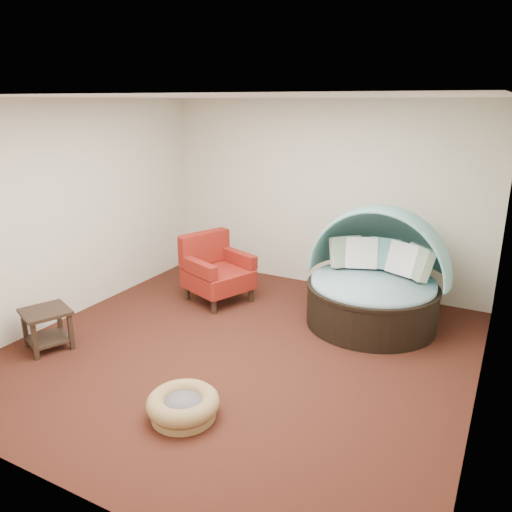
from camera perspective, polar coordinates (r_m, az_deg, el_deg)
The scene contains 10 objects.
floor at distance 5.88m, azimuth -1.76°, elevation -10.67°, with size 5.00×5.00×0.00m, color #401B12.
wall_back at distance 7.59m, azimuth 7.57°, elevation 6.86°, with size 5.00×5.00×0.00m, color beige.
wall_front at distance 3.55m, azimuth -22.50°, elevation -6.70°, with size 5.00×5.00×0.00m, color beige.
wall_left at distance 6.93m, azimuth -20.23°, elevation 4.93°, with size 5.00×5.00×0.00m, color beige.
wall_right at distance 4.71m, azimuth 25.57°, elevation -1.26°, with size 5.00×5.00×0.00m, color beige.
ceiling at distance 5.19m, azimuth -2.06°, elevation 17.74°, with size 5.00×5.00×0.00m, color white.
canopy_daybed at distance 6.51m, azimuth 13.55°, elevation -1.59°, with size 1.81×1.70×1.52m.
pet_basket at distance 4.77m, azimuth -8.32°, elevation -16.53°, with size 0.85×0.85×0.23m.
red_armchair at distance 7.15m, azimuth -4.62°, elevation -1.66°, with size 1.06×1.06×0.96m.
side_table at distance 6.28m, azimuth -22.79°, elevation -7.14°, with size 0.65×0.65×0.48m.
Camera 1 is at (2.59, -4.50, 2.77)m, focal length 35.00 mm.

